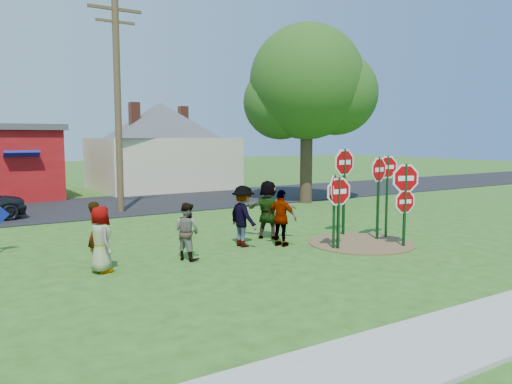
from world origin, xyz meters
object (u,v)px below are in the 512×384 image
Objects in this scene: stop_sign_c at (387,177)px; utility_pole at (118,100)px; stop_sign_b at (344,170)px; leafy_tree at (309,88)px; person_a at (101,239)px; person_b at (96,232)px; stop_sign_d at (379,177)px; stop_sign_a at (339,197)px.

utility_pole reaches higher than stop_sign_c.
leafy_tree is at bearing 55.44° from stop_sign_b.
person_a is 10.57m from utility_pole.
person_b is at bearing -179.07° from stop_sign_c.
stop_sign_b is at bearing 96.39° from stop_sign_d.
stop_sign_b is 8.16m from person_a.
stop_sign_c is at bearing -0.73° from stop_sign_d.
person_b is 9.68m from utility_pole.
stop_sign_a is 0.25× the size of utility_pole.
stop_sign_a is at bearing -109.76° from person_b.
stop_sign_b reaches higher than person_a.
stop_sign_d is 0.30× the size of utility_pole.
stop_sign_a is at bearing -140.30° from stop_sign_b.
stop_sign_c is 11.74m from utility_pole.
stop_sign_c is 1.75× the size of person_b.
stop_sign_b is at bearing 49.34° from stop_sign_a.
leafy_tree reaches higher than person_b.
stop_sign_a is 11.33m from utility_pole.
stop_sign_d is 8.54m from person_a.
stop_sign_d is at bearing -76.19° from stop_sign_b.
stop_sign_c is 9.01m from person_a.
stop_sign_b is 1.08× the size of stop_sign_c.
utility_pole is 9.17m from leafy_tree.
stop_sign_a is 0.81× the size of stop_sign_d.
utility_pole reaches higher than person_b.
person_a is at bearing 171.08° from person_b.
stop_sign_b is at bearing -95.52° from person_b.
stop_sign_d is at bearing -103.17° from person_b.
stop_sign_a is 1.40× the size of person_a.
person_a is (-8.42, 0.78, -1.19)m from stop_sign_d.
stop_sign_c is (2.45, 0.46, 0.45)m from stop_sign_a.
stop_sign_b is 10.38m from utility_pole.
leafy_tree is at bearing -62.21° from person_b.
utility_pole is (-3.18, 10.37, 3.28)m from stop_sign_a.
stop_sign_a is at bearing -72.94° from utility_pole.
leafy_tree is (3.86, 8.48, 3.63)m from stop_sign_d.
stop_sign_c is 1.01× the size of stop_sign_d.
stop_sign_a is at bearing -157.56° from stop_sign_c.
person_b is at bearing -11.54° from person_a.
leafy_tree is (9.00, -1.53, 0.82)m from utility_pole.
stop_sign_b is 1.39m from stop_sign_c.
person_a is 0.18× the size of utility_pole.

